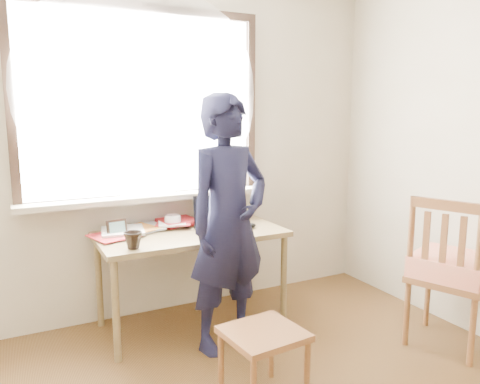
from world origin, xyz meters
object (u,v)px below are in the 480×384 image
side_chair (451,269)px  person (229,224)px  mug_white (173,221)px  mug_dark (133,240)px  work_chair (263,342)px  desk (191,241)px  laptop (219,222)px

side_chair → person: bearing=152.9°
mug_white → mug_dark: 0.56m
work_chair → side_chair: (1.41, -0.02, 0.20)m
side_chair → desk: bearing=143.0°
side_chair → work_chair: bearing=179.1°
mug_dark → person: (0.58, -0.17, 0.08)m
side_chair → person: person is taller
desk → side_chair: 1.77m
mug_dark → person: 0.61m
work_chair → side_chair: size_ratio=0.42×
desk → laptop: 0.25m
laptop → work_chair: laptop is taller
mug_white → work_chair: (0.08, -1.21, -0.41)m
laptop → side_chair: size_ratio=0.39×
laptop → work_chair: bearing=-101.2°
side_chair → person: (-1.30, 0.67, 0.30)m
desk → laptop: laptop is taller
desk → laptop: size_ratio=3.28×
work_chair → laptop: bearing=78.8°
side_chair → person: 1.50m
desk → person: size_ratio=0.79×
laptop → side_chair: bearing=-40.6°
laptop → mug_dark: laptop is taller
mug_dark → work_chair: size_ratio=0.27×
desk → person: 0.46m
work_chair → person: person is taller
work_chair → side_chair: side_chair is taller
laptop → mug_white: bearing=144.6°
mug_white → desk: bearing=-65.5°
desk → mug_white: mug_white is taller
mug_white → work_chair: 1.29m
laptop → desk: bearing=171.4°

